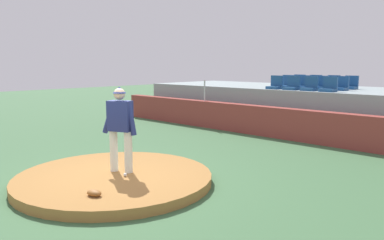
% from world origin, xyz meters
% --- Properties ---
extents(ground_plane, '(60.00, 60.00, 0.00)m').
position_xyz_m(ground_plane, '(0.00, 0.00, 0.00)').
color(ground_plane, '#3E6840').
extents(pitchers_mound, '(4.10, 4.10, 0.19)m').
position_xyz_m(pitchers_mound, '(0.00, 0.00, 0.10)').
color(pitchers_mound, '#A57139').
rests_on(pitchers_mound, ground_plane).
extents(pitcher, '(0.81, 0.44, 1.83)m').
position_xyz_m(pitcher, '(-0.05, 0.22, 1.25)').
color(pitcher, silver).
rests_on(pitcher, pitchers_mound).
extents(baseball, '(0.07, 0.07, 0.07)m').
position_xyz_m(baseball, '(0.31, 0.05, 0.23)').
color(baseball, white).
rests_on(baseball, pitchers_mound).
extents(fielding_glove, '(0.33, 0.24, 0.11)m').
position_xyz_m(fielding_glove, '(0.86, -1.02, 0.25)').
color(fielding_glove, brown).
rests_on(fielding_glove, pitchers_mound).
extents(brick_barrier, '(16.05, 0.40, 1.03)m').
position_xyz_m(brick_barrier, '(0.00, 6.77, 0.52)').
color(brick_barrier, brown).
rests_on(brick_barrier, ground_plane).
extents(fence_post_left, '(0.06, 0.06, 0.83)m').
position_xyz_m(fence_post_left, '(-3.51, 6.77, 1.45)').
color(fence_post_left, silver).
rests_on(fence_post_left, brick_barrier).
extents(bleacher_platform, '(14.90, 4.43, 1.57)m').
position_xyz_m(bleacher_platform, '(0.00, 9.70, 0.78)').
color(bleacher_platform, '#8A9A9C').
rests_on(bleacher_platform, ground_plane).
extents(stadium_chair_0, '(0.48, 0.44, 0.50)m').
position_xyz_m(stadium_chair_0, '(-1.05, 8.00, 1.72)').
color(stadium_chair_0, navy).
rests_on(stadium_chair_0, bleacher_platform).
extents(stadium_chair_1, '(0.48, 0.44, 0.50)m').
position_xyz_m(stadium_chair_1, '(-0.33, 7.99, 1.72)').
color(stadium_chair_1, navy).
rests_on(stadium_chair_1, bleacher_platform).
extents(stadium_chair_2, '(0.48, 0.44, 0.50)m').
position_xyz_m(stadium_chair_2, '(0.34, 8.01, 1.72)').
color(stadium_chair_2, navy).
rests_on(stadium_chair_2, bleacher_platform).
extents(stadium_chair_3, '(0.48, 0.44, 0.50)m').
position_xyz_m(stadium_chair_3, '(1.03, 8.01, 1.72)').
color(stadium_chair_3, navy).
rests_on(stadium_chair_3, bleacher_platform).
extents(stadium_chair_4, '(0.48, 0.44, 0.50)m').
position_xyz_m(stadium_chair_4, '(-1.07, 8.92, 1.72)').
color(stadium_chair_4, navy).
rests_on(stadium_chair_4, bleacher_platform).
extents(stadium_chair_5, '(0.48, 0.44, 0.50)m').
position_xyz_m(stadium_chair_5, '(-0.35, 8.94, 1.72)').
color(stadium_chair_5, navy).
rests_on(stadium_chair_5, bleacher_platform).
extents(stadium_chair_6, '(0.48, 0.44, 0.50)m').
position_xyz_m(stadium_chair_6, '(0.33, 8.91, 1.72)').
color(stadium_chair_6, navy).
rests_on(stadium_chair_6, bleacher_platform).
extents(stadium_chair_7, '(0.48, 0.44, 0.50)m').
position_xyz_m(stadium_chair_7, '(1.05, 8.92, 1.72)').
color(stadium_chair_7, navy).
rests_on(stadium_chair_7, bleacher_platform).
extents(stadium_chair_8, '(0.48, 0.44, 0.50)m').
position_xyz_m(stadium_chair_8, '(-1.06, 9.82, 1.72)').
color(stadium_chair_8, navy).
rests_on(stadium_chair_8, bleacher_platform).
extents(stadium_chair_9, '(0.48, 0.44, 0.50)m').
position_xyz_m(stadium_chair_9, '(-0.35, 9.79, 1.72)').
color(stadium_chair_9, navy).
rests_on(stadium_chair_9, bleacher_platform).
extents(stadium_chair_10, '(0.48, 0.44, 0.50)m').
position_xyz_m(stadium_chair_10, '(0.36, 9.83, 1.72)').
color(stadium_chair_10, navy).
rests_on(stadium_chair_10, bleacher_platform).
extents(stadium_chair_11, '(0.48, 0.44, 0.50)m').
position_xyz_m(stadium_chair_11, '(1.05, 9.81, 1.72)').
color(stadium_chair_11, navy).
rests_on(stadium_chair_11, bleacher_platform).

